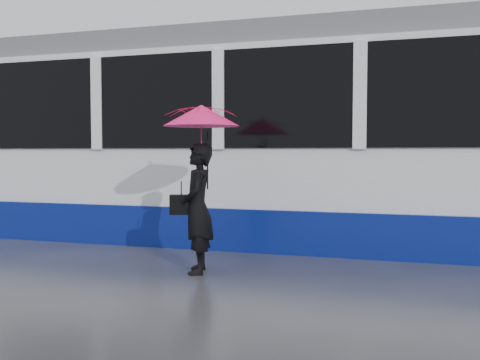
% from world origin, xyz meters
% --- Properties ---
extents(ground, '(90.00, 90.00, 0.00)m').
position_xyz_m(ground, '(0.00, 0.00, 0.00)').
color(ground, '#2A2A2F').
rests_on(ground, ground).
extents(rails, '(34.00, 1.51, 0.02)m').
position_xyz_m(rails, '(0.00, 2.50, 0.01)').
color(rails, '#3F3D38').
rests_on(rails, ground).
extents(tram, '(26.00, 2.56, 3.35)m').
position_xyz_m(tram, '(1.55, 2.50, 1.64)').
color(tram, white).
rests_on(tram, ground).
extents(woman, '(0.53, 0.65, 1.55)m').
position_xyz_m(woman, '(-0.71, -0.15, 0.77)').
color(woman, black).
rests_on(woman, ground).
extents(umbrella, '(1.15, 1.15, 1.04)m').
position_xyz_m(umbrella, '(-0.66, -0.15, 1.69)').
color(umbrella, '#FF159D').
rests_on(umbrella, ground).
extents(handbag, '(0.30, 0.20, 0.42)m').
position_xyz_m(handbag, '(-0.93, -0.13, 0.81)').
color(handbag, black).
rests_on(handbag, ground).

